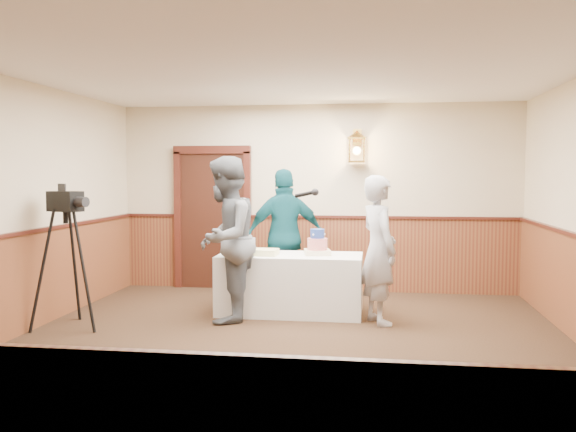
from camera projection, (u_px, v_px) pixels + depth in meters
name	position (u px, v px, depth m)	size (l,w,h in m)	color
ground	(282.00, 359.00, 5.82)	(7.00, 7.00, 0.00)	black
room_shell	(283.00, 198.00, 6.17)	(6.02, 7.02, 2.81)	beige
display_table	(290.00, 284.00, 7.69)	(1.80, 0.80, 0.75)	white
tiered_cake	(317.00, 245.00, 7.64)	(0.37, 0.37, 0.32)	#F8E5BA
sheet_cake_yellow	(263.00, 252.00, 7.61)	(0.37, 0.28, 0.08)	#FFFB98
sheet_cake_green	(237.00, 249.00, 7.93)	(0.30, 0.24, 0.07)	#9DDB9A
interviewer	(225.00, 239.00, 7.26)	(1.56, 1.03, 1.97)	#565B61
baker	(379.00, 250.00, 7.15)	(0.64, 0.42, 1.75)	#A4A3A9
assistant_p	(285.00, 236.00, 8.30)	(1.07, 0.45, 1.83)	#0E424C
tv_camera_rig	(67.00, 267.00, 6.93)	(0.61, 0.57, 1.57)	black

